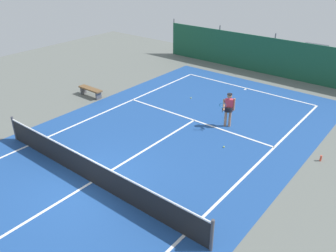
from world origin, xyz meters
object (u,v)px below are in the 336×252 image
(tennis_ball_near_player, at_px, (224,147))
(parked_car, at_px, (311,59))
(tennis_player, at_px, (229,108))
(courtside_bench, at_px, (90,90))
(water_bottle, at_px, (321,158))
(tennis_ball_midcourt, at_px, (191,98))
(tennis_net, at_px, (91,170))

(tennis_ball_near_player, height_order, parked_car, parked_car)
(tennis_player, height_order, parked_car, parked_car)
(courtside_bench, distance_m, water_bottle, 12.32)
(parked_car, height_order, courtside_bench, parked_car)
(tennis_ball_near_player, distance_m, tennis_ball_midcourt, 5.43)
(tennis_player, relative_size, tennis_ball_midcourt, 24.85)
(tennis_player, xyz_separation_m, tennis_ball_near_player, (0.89, -1.79, -0.93))
(tennis_ball_near_player, bearing_deg, tennis_net, -115.81)
(tennis_net, height_order, parked_car, parked_car)
(courtside_bench, bearing_deg, tennis_net, -39.94)
(tennis_net, relative_size, tennis_ball_near_player, 153.33)
(tennis_ball_midcourt, bearing_deg, courtside_bench, -144.65)
(tennis_ball_near_player, relative_size, courtside_bench, 0.04)
(tennis_player, bearing_deg, tennis_ball_midcourt, -57.29)
(water_bottle, bearing_deg, tennis_player, 176.03)
(tennis_net, distance_m, tennis_player, 7.05)
(tennis_ball_midcourt, relative_size, parked_car, 0.02)
(parked_car, bearing_deg, water_bottle, 107.91)
(tennis_ball_midcourt, relative_size, courtside_bench, 0.04)
(tennis_player, distance_m, courtside_bench, 8.05)
(tennis_player, distance_m, parked_car, 10.72)
(tennis_player, relative_size, courtside_bench, 1.03)
(tennis_net, distance_m, water_bottle, 8.86)
(tennis_net, relative_size, water_bottle, 42.17)
(tennis_net, distance_m, tennis_ball_midcourt, 8.73)
(tennis_ball_near_player, relative_size, water_bottle, 0.28)
(tennis_ball_near_player, bearing_deg, tennis_ball_midcourt, 140.02)
(tennis_ball_midcourt, bearing_deg, tennis_net, -78.70)
(tennis_ball_midcourt, distance_m, parked_car, 9.70)
(tennis_net, distance_m, tennis_ball_near_player, 5.64)
(tennis_net, height_order, water_bottle, tennis_net)
(tennis_ball_near_player, relative_size, tennis_ball_midcourt, 1.00)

